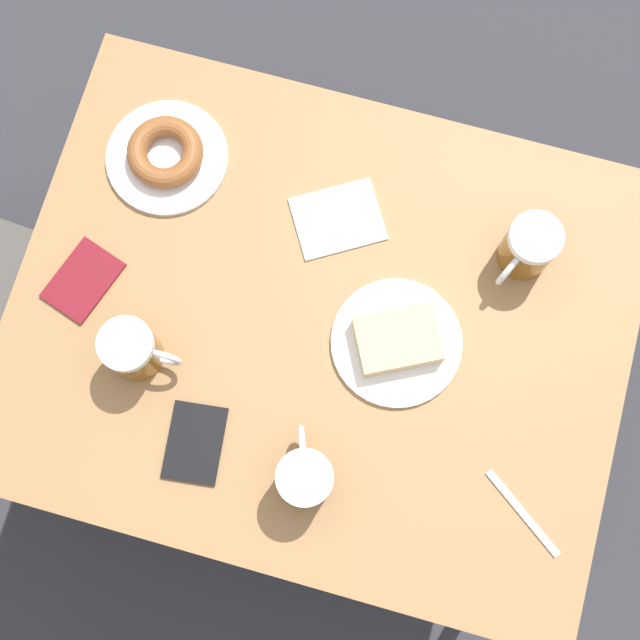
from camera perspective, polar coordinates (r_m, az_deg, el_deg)
ground_plane at (r=2.18m, az=0.00°, el=-4.26°), size 8.00×8.00×0.00m
table at (r=1.54m, az=0.00°, el=-0.65°), size 0.82×1.03×0.71m
plate_with_cake at (r=1.46m, az=4.93°, el=-1.45°), size 0.22×0.22×0.05m
plate_with_donut at (r=1.58m, az=-9.83°, el=10.39°), size 0.21×0.21×0.05m
beer_mug_left at (r=1.50m, az=13.18°, el=4.54°), size 0.12×0.09×0.11m
beer_mug_center at (r=1.45m, az=-11.87°, el=-1.89°), size 0.09×0.13×0.11m
beer_mug_right at (r=1.39m, az=-0.97°, el=-10.04°), size 0.12×0.09×0.11m
napkin_folded at (r=1.53m, az=1.15°, el=6.48°), size 0.17×0.18×0.00m
fork at (r=1.48m, az=12.84°, el=-11.94°), size 0.11×0.14×0.00m
passport_near_edge at (r=1.46m, az=-8.01°, el=-7.79°), size 0.14×0.10×0.01m
passport_far_edge at (r=1.55m, az=-14.93°, el=2.47°), size 0.15×0.12×0.01m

